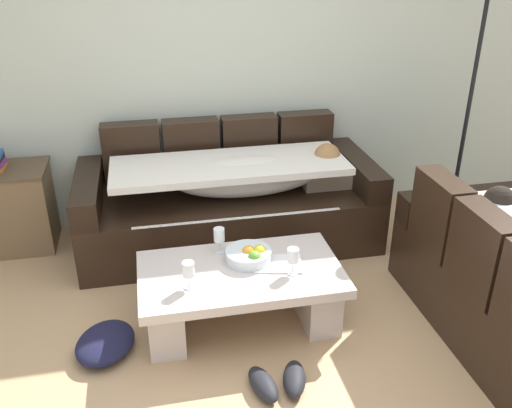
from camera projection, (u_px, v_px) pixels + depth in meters
name	position (u px, v px, depth m)	size (l,w,h in m)	color
ground_plane	(275.00, 387.00, 2.91)	(14.00, 14.00, 0.00)	tan
back_wall	(212.00, 53.00, 4.21)	(9.00, 0.10, 2.70)	#B7C3B1
couch_along_wall	(232.00, 201.00, 4.20)	(2.21, 0.92, 0.88)	black
coffee_table	(241.00, 290.00, 3.31)	(1.20, 0.68, 0.38)	beige
fruit_bowl	(250.00, 255.00, 3.32)	(0.28, 0.28, 0.10)	silver
wine_glass_near_left	(188.00, 270.00, 3.03)	(0.07, 0.07, 0.17)	silver
wine_glass_near_right	(293.00, 256.00, 3.16)	(0.07, 0.07, 0.17)	silver
wine_glass_far_back	(219.00, 236.00, 3.38)	(0.07, 0.07, 0.17)	silver
open_magazine	(278.00, 264.00, 3.30)	(0.28, 0.21, 0.01)	white
side_cabinet	(3.00, 209.00, 4.10)	(0.72, 0.44, 0.64)	brown
floor_lamp	(468.00, 93.00, 4.03)	(0.33, 0.31, 1.95)	black
pair_of_shoes	(279.00, 382.00, 2.89)	(0.35, 0.30, 0.09)	black
crumpled_garment	(105.00, 343.00, 3.14)	(0.40, 0.32, 0.12)	#191933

